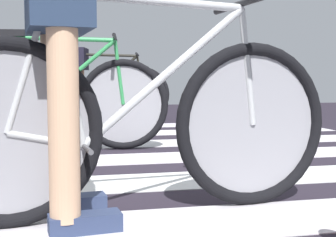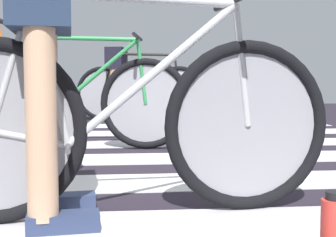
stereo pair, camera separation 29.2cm
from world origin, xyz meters
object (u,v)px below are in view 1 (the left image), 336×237
cyclist_4_of_4 (79,74)px  bicycle_1_of_4 (139,122)px  cyclist_1_of_4 (59,53)px  bicycle_3_of_4 (57,101)px  bicycle_4_of_4 (103,92)px

cyclist_4_of_4 → bicycle_1_of_4: bearing=-77.0°
bicycle_1_of_4 → cyclist_4_of_4: 4.38m
cyclist_1_of_4 → bicycle_3_of_4: cyclist_1_of_4 is taller
bicycle_3_of_4 → bicycle_4_of_4: 2.48m
bicycle_3_of_4 → bicycle_4_of_4: size_ratio=1.01×
bicycle_1_of_4 → bicycle_3_of_4: (-0.36, 1.89, 0.00)m
bicycle_3_of_4 → bicycle_4_of_4: bearing=84.9°
bicycle_4_of_4 → cyclist_4_of_4: (-0.30, 0.06, 0.24)m
bicycle_3_of_4 → cyclist_4_of_4: (0.24, 2.48, 0.24)m
bicycle_1_of_4 → cyclist_1_of_4: 0.41m
cyclist_1_of_4 → bicycle_4_of_4: 4.38m
bicycle_3_of_4 → bicycle_4_of_4: (0.54, 2.42, 0.00)m
bicycle_1_of_4 → bicycle_3_of_4: same height
bicycle_1_of_4 → bicycle_4_of_4: size_ratio=1.01×
cyclist_1_of_4 → cyclist_4_of_4: size_ratio=1.06×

